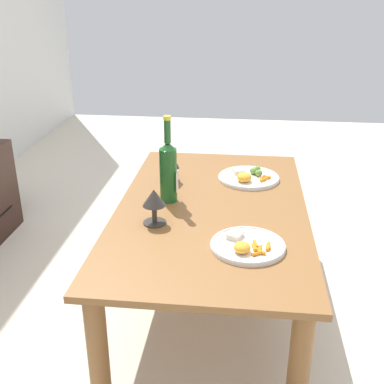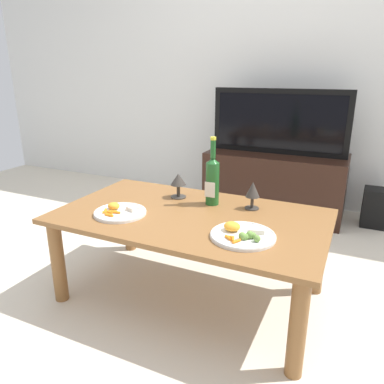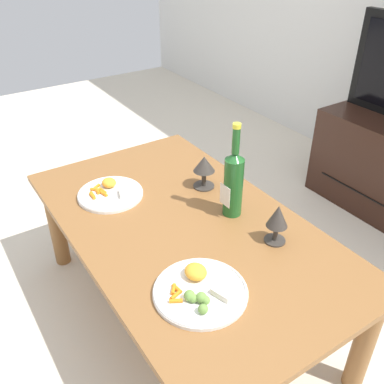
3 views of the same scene
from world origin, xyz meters
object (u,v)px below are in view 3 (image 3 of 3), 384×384
(goblet_right, at_px, (278,218))
(dinner_plate_right, at_px, (200,290))
(dining_table, at_px, (185,239))
(wine_bottle, at_px, (233,181))
(goblet_left, at_px, (204,166))
(dinner_plate_left, at_px, (110,193))

(goblet_right, distance_m, dinner_plate_right, 0.37)
(dining_table, distance_m, dinner_plate_right, 0.36)
(wine_bottle, xyz_separation_m, goblet_left, (-0.22, 0.02, -0.04))
(goblet_left, bearing_deg, dinner_plate_right, -35.78)
(wine_bottle, height_order, goblet_left, wine_bottle)
(goblet_right, distance_m, dinner_plate_left, 0.69)
(wine_bottle, xyz_separation_m, dinner_plate_left, (-0.37, -0.33, -0.13))
(goblet_left, distance_m, dinner_plate_right, 0.61)
(dining_table, relative_size, goblet_right, 9.18)
(goblet_left, relative_size, dinner_plate_left, 0.54)
(wine_bottle, bearing_deg, goblet_right, 5.52)
(dining_table, relative_size, dinner_plate_left, 5.12)
(dining_table, xyz_separation_m, goblet_left, (-0.17, 0.21, 0.17))
(wine_bottle, xyz_separation_m, goblet_right, (0.22, 0.02, -0.04))
(dining_table, distance_m, goblet_right, 0.37)
(wine_bottle, distance_m, goblet_right, 0.22)
(dinner_plate_left, distance_m, dinner_plate_right, 0.64)
(dining_table, distance_m, dinner_plate_left, 0.37)
(dinner_plate_left, bearing_deg, goblet_right, 31.25)
(goblet_right, bearing_deg, dinner_plate_right, -80.20)
(goblet_right, xyz_separation_m, dinner_plate_left, (-0.58, -0.35, -0.08))
(goblet_left, bearing_deg, dining_table, -49.94)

